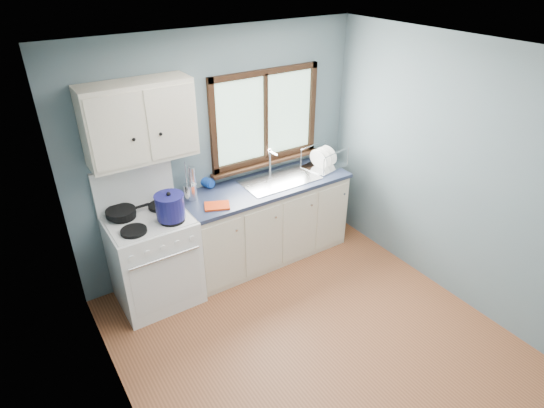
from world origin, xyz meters
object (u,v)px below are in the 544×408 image
gas_range (154,257)px  skillet (121,212)px  thermos (192,182)px  dish_rack (324,162)px  base_cabinets (266,225)px  sink (280,185)px  stockpot (170,206)px  utensil_crock (190,191)px

gas_range → skillet: gas_range is taller
gas_range → thermos: bearing=18.3°
dish_rack → base_cabinets: bearing=168.5°
sink → thermos: thermos is taller
dish_rack → stockpot: bearing=172.8°
sink → gas_range: bearing=-179.3°
utensil_crock → thermos: utensil_crock is taller
gas_range → skillet: 0.55m
stockpot → utensil_crock: (0.33, 0.30, -0.07)m
utensil_crock → thermos: size_ratio=1.26×
sink → stockpot: 1.34m
sink → utensil_crock: (-0.98, 0.13, 0.15)m
sink → skillet: (-1.68, 0.13, 0.13)m
sink → dish_rack: sink is taller
skillet → dish_rack: bearing=-5.4°
stockpot → utensil_crock: 0.45m
stockpot → utensil_crock: bearing=42.4°
skillet → stockpot: bearing=-41.4°
base_cabinets → stockpot: (-1.13, -0.17, 0.67)m
gas_range → dish_rack: bearing=0.9°
gas_range → dish_rack: (2.10, 0.03, 0.49)m
gas_range → utensil_crock: bearing=16.6°
base_cabinets → dish_rack: dish_rack is taller
thermos → dish_rack: bearing=-5.4°
skillet → dish_rack: (2.29, -0.12, -0.00)m
sink → stockpot: size_ratio=2.64×
base_cabinets → thermos: (-0.76, 0.16, 0.67)m
sink → utensil_crock: 1.00m
base_cabinets → thermos: 1.03m
dish_rack → sink: bearing=168.8°
gas_range → utensil_crock: (0.50, 0.15, 0.51)m
base_cabinets → stockpot: bearing=-171.6°
skillet → dish_rack: 2.30m
thermos → dish_rack: thermos is taller
dish_rack → thermos: bearing=162.1°
gas_range → dish_rack: gas_range is taller
base_cabinets → dish_rack: bearing=1.0°
base_cabinets → thermos: thermos is taller
gas_range → stockpot: 0.63m
gas_range → utensil_crock: 0.73m
skillet → utensil_crock: 0.69m
gas_range → skillet: (-0.19, 0.15, 0.49)m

